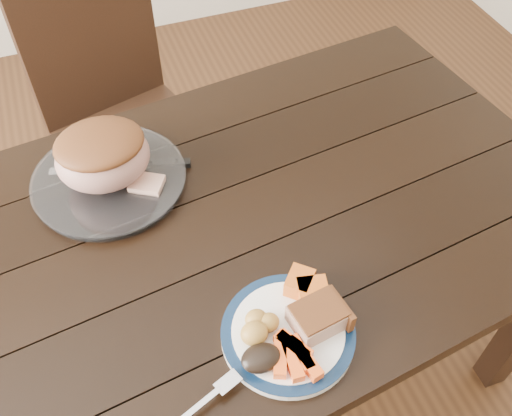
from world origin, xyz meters
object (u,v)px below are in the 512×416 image
object	(u,v)px
serving_platter	(110,181)
carving_knife	(147,166)
pork_slice	(318,317)
dinner_plate	(288,333)
roast_joint	(103,157)
chair_far	(119,109)
fork	(203,403)
dining_table	(219,252)

from	to	relation	value
serving_platter	carving_knife	distance (m)	0.09
pork_slice	carving_knife	size ratio (longest dim) A/B	0.30
dinner_plate	roast_joint	bearing A→B (deg)	115.29
chair_far	dinner_plate	bearing A→B (deg)	81.72
pork_slice	dinner_plate	bearing A→B (deg)	175.24
fork	carving_knife	distance (m)	0.58
dinner_plate	serving_platter	xyz separation A→B (m)	(-0.23, 0.49, 0.00)
pork_slice	roast_joint	bearing A→B (deg)	120.03
chair_far	dinner_plate	distance (m)	1.06
pork_slice	roast_joint	xyz separation A→B (m)	(-0.29, 0.49, 0.04)
dining_table	fork	size ratio (longest dim) A/B	9.87
dinner_plate	roast_joint	world-z (taller)	roast_joint
serving_platter	dining_table	bearing A→B (deg)	-47.11
dining_table	pork_slice	size ratio (longest dim) A/B	18.22
dinner_plate	roast_joint	distance (m)	0.55
dining_table	chair_far	size ratio (longest dim) A/B	1.83
dinner_plate	pork_slice	distance (m)	0.06
pork_slice	dining_table	bearing A→B (deg)	108.47
dining_table	serving_platter	bearing A→B (deg)	132.89
dinner_plate	carving_knife	xyz separation A→B (m)	(-0.14, 0.51, -0.00)
pork_slice	fork	world-z (taller)	pork_slice
fork	serving_platter	bearing A→B (deg)	74.30
serving_platter	chair_far	bearing A→B (deg)	80.74
dining_table	roast_joint	size ratio (longest dim) A/B	8.40
dining_table	carving_knife	world-z (taller)	carving_knife
dining_table	serving_platter	size ratio (longest dim) A/B	5.10
roast_joint	carving_knife	world-z (taller)	roast_joint
serving_platter	fork	bearing A→B (deg)	-85.00
serving_platter	roast_joint	size ratio (longest dim) A/B	1.65
serving_platter	roast_joint	world-z (taller)	roast_joint
dining_table	fork	bearing A→B (deg)	-111.05
carving_knife	dining_table	bearing A→B (deg)	-51.51
chair_far	roast_joint	size ratio (longest dim) A/B	4.59
dinner_plate	chair_far	bearing A→B (deg)	98.06
serving_platter	fork	xyz separation A→B (m)	(0.05, -0.56, 0.01)
dining_table	serving_platter	distance (m)	0.29
carving_knife	dinner_plate	bearing A→B (deg)	-59.96
dinner_plate	roast_joint	xyz separation A→B (m)	(-0.23, 0.49, 0.07)
dinner_plate	carving_knife	bearing A→B (deg)	105.57
pork_slice	carving_knife	distance (m)	0.55
serving_platter	pork_slice	distance (m)	0.57
serving_platter	fork	world-z (taller)	fork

